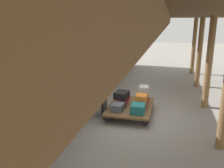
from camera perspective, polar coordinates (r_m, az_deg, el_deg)
ground_plane at (r=8.20m, az=6.91°, el=-7.95°), size 60.00×60.00×0.00m
platform_canopy at (r=7.63m, az=25.04°, el=14.20°), size 3.20×16.16×3.56m
train_car at (r=8.62m, az=-14.59°, el=7.04°), size 3.02×19.69×4.00m
luggage_cart at (r=8.29m, az=4.55°, el=-5.59°), size 1.50×2.13×0.32m
suitcase_red_plastic at (r=8.85m, az=3.04°, el=-3.32°), size 0.38×0.46×0.17m
suitcase_burgundy_valise at (r=8.29m, az=2.27°, el=-4.32°), size 0.47×0.65×0.25m
suitcase_teal_softside at (r=7.64m, az=6.35°, el=-5.97°), size 0.45×0.54×0.29m
suitcase_maroon_trunk at (r=8.75m, az=7.38°, el=-3.58°), size 0.47×0.55×0.19m
suitcase_brown_leather at (r=8.19m, az=6.90°, el=-4.67°), size 0.52×0.59×0.25m
suitcase_slate_roller at (r=7.76m, az=1.39°, el=-5.74°), size 0.42×0.48×0.24m
suitcase_black_hardshell at (r=8.22m, az=2.38°, el=-2.69°), size 0.51×0.61×0.24m
suitcase_tan_vintage at (r=8.72m, az=7.70°, el=-2.29°), size 0.43×0.43×0.21m
suitcase_orange_carryall at (r=8.10m, az=7.17°, el=-3.27°), size 0.38×0.48×0.19m
suitcase_gray_aluminum at (r=8.69m, az=7.81°, el=-1.08°), size 0.39×0.56×0.17m
porter_in_overalls at (r=8.12m, az=-2.10°, el=-1.15°), size 0.71×0.50×1.70m
porter_by_door at (r=7.80m, az=-1.85°, el=-1.83°), size 0.74×0.62×1.70m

